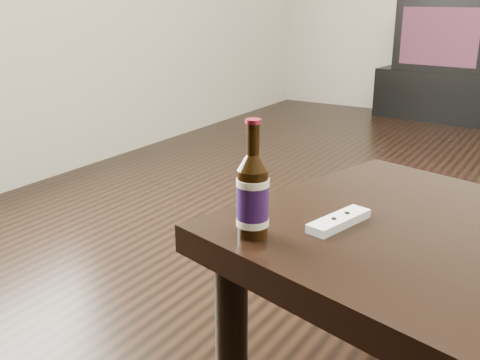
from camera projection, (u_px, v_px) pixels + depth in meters
The scene contains 4 objects.
tv_stand at pixel (442, 94), 4.55m from camera, with size 0.97×0.49×0.39m, color black.
tv at pixel (449, 35), 4.40m from camera, with size 0.76×0.52×0.54m.
beer_bottle at pixel (253, 196), 1.13m from camera, with size 0.09×0.09×0.24m.
remote at pixel (339, 221), 1.20m from camera, with size 0.09×0.18×0.02m.
Camera 1 is at (-0.06, -1.84, 0.95)m, focal length 42.00 mm.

